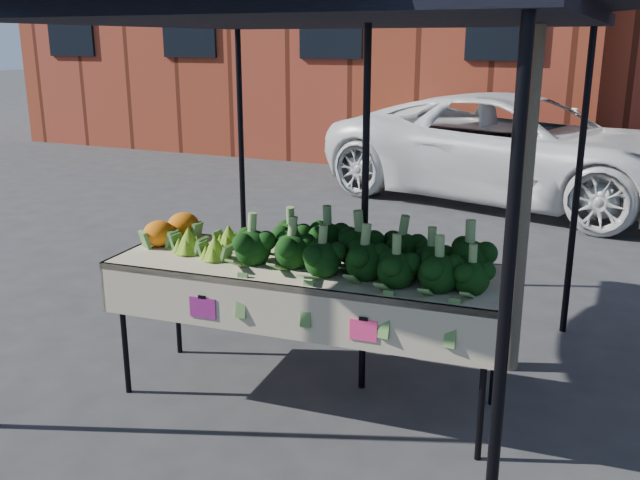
{
  "coord_description": "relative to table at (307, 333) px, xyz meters",
  "views": [
    {
      "loc": [
        1.68,
        -3.68,
        2.2
      ],
      "look_at": [
        -0.07,
        0.12,
        1.0
      ],
      "focal_mm": 39.06,
      "sensor_mm": 36.0,
      "label": 1
    }
  ],
  "objects": [
    {
      "name": "table",
      "position": [
        0.0,
        0.0,
        0.0
      ],
      "size": [
        2.46,
        1.01,
        0.9
      ],
      "color": "#C2AE8F",
      "rests_on": "ground"
    },
    {
      "name": "vehicle",
      "position": [
        0.2,
        6.37,
        2.25
      ],
      "size": [
        2.06,
        2.78,
        5.4
      ],
      "primitive_type": "imported",
      "rotation": [
        0.0,
        0.0,
        1.32
      ],
      "color": "white",
      "rests_on": "ground"
    },
    {
      "name": "cauliflower_pair",
      "position": [
        -1.03,
        0.07,
        0.55
      ],
      "size": [
        0.25,
        0.45,
        0.2
      ],
      "primitive_type": "ellipsoid",
      "color": "orange",
      "rests_on": "table"
    },
    {
      "name": "ground",
      "position": [
        0.07,
        0.08,
        -0.45
      ],
      "size": [
        90.0,
        90.0,
        0.0
      ],
      "primitive_type": "plane",
      "color": "#2C2C2E"
    },
    {
      "name": "canopy",
      "position": [
        -0.08,
        0.36,
        0.92
      ],
      "size": [
        3.16,
        3.16,
        2.74
      ],
      "primitive_type": null,
      "color": "black",
      "rests_on": "ground"
    },
    {
      "name": "street_tree",
      "position": [
        1.08,
        0.99,
        1.66
      ],
      "size": [
        2.14,
        2.14,
        4.22
      ],
      "primitive_type": null,
      "color": "#1E4C14",
      "rests_on": "ground"
    },
    {
      "name": "romanesco_cluster",
      "position": [
        -0.66,
        -0.01,
        0.56
      ],
      "size": [
        0.45,
        0.49,
        0.22
      ],
      "primitive_type": "ellipsoid",
      "color": "#97AB29",
      "rests_on": "table"
    },
    {
      "name": "broccoli_heap",
      "position": [
        0.36,
        0.03,
        0.6
      ],
      "size": [
        1.57,
        0.6,
        0.29
      ],
      "primitive_type": "ellipsoid",
      "color": "black",
      "rests_on": "table"
    }
  ]
}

